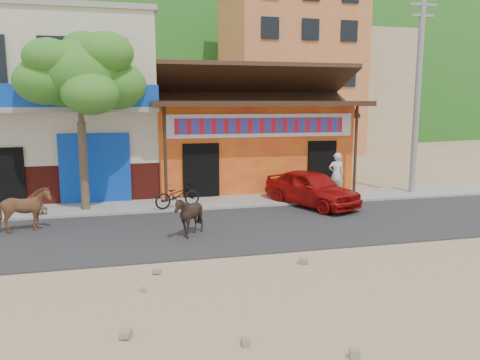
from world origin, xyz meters
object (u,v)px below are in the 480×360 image
at_px(cow_dark, 189,216).
at_px(scooter, 178,195).
at_px(red_car, 311,188).
at_px(pedestrian, 336,174).
at_px(utility_pole, 418,93).
at_px(cafe_chair_right, 39,203).
at_px(tree, 81,121).
at_px(cow_tan, 23,210).

bearing_deg(cow_dark, scooter, 169.58).
bearing_deg(cow_dark, red_car, 111.07).
bearing_deg(pedestrian, red_car, 43.54).
distance_m(utility_pole, cafe_chair_right, 14.67).
distance_m(scooter, pedestrian, 6.34).
distance_m(red_car, cafe_chair_right, 9.29).
height_order(tree, red_car, tree).
distance_m(pedestrian, cafe_chair_right, 10.82).
xyz_separation_m(cow_tan, cow_dark, (4.60, -1.59, -0.05)).
height_order(scooter, cafe_chair_right, scooter).
relative_size(red_car, pedestrian, 2.26).
bearing_deg(scooter, cow_dark, 159.91).
height_order(cow_tan, pedestrian, pedestrian).
relative_size(utility_pole, cafe_chair_right, 9.93).
height_order(red_car, cafe_chair_right, red_car).
bearing_deg(cow_tan, red_car, -100.80).
relative_size(tree, scooter, 3.57).
distance_m(tree, scooter, 4.05).
height_order(pedestrian, cafe_chair_right, pedestrian).
relative_size(tree, cafe_chair_right, 7.45).
relative_size(cow_tan, cafe_chair_right, 1.90).
bearing_deg(cow_tan, cow_dark, -127.61).
bearing_deg(scooter, cow_tan, 91.59).
height_order(cow_dark, cafe_chair_right, cow_dark).
bearing_deg(scooter, tree, 61.51).
bearing_deg(tree, utility_pole, 0.90).
bearing_deg(pedestrian, cow_tan, 18.31).
xyz_separation_m(tree, scooter, (3.10, -0.50, -2.56)).
relative_size(tree, pedestrian, 3.55).
bearing_deg(pedestrian, scooter, 11.79).
height_order(cow_dark, scooter, cow_dark).
bearing_deg(scooter, utility_pole, -105.20).
distance_m(tree, red_car, 8.31).
bearing_deg(cow_dark, tree, -151.35).
bearing_deg(cow_tan, scooter, -87.58).
relative_size(utility_pole, cow_dark, 6.75).
height_order(cow_dark, pedestrian, pedestrian).
xyz_separation_m(tree, cow_dark, (3.06, -3.87, -2.49)).
bearing_deg(tree, cow_dark, -51.69).
distance_m(cow_dark, cafe_chair_right, 5.59).
distance_m(utility_pole, cow_dark, 11.12).
distance_m(cow_tan, cow_dark, 4.87).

